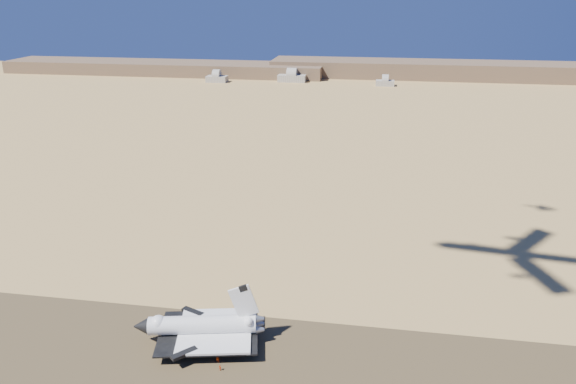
% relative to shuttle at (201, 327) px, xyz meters
% --- Properties ---
extents(ground, '(1200.00, 1200.00, 0.00)m').
position_rel_shuttle_xyz_m(ground, '(9.97, -9.52, -4.94)').
color(ground, tan).
rests_on(ground, ground).
extents(runway, '(600.00, 50.00, 0.06)m').
position_rel_shuttle_xyz_m(runway, '(9.97, -9.52, -4.91)').
color(runway, brown).
rests_on(runway, ground).
extents(ridgeline, '(960.00, 90.00, 18.00)m').
position_rel_shuttle_xyz_m(ridgeline, '(75.28, 517.79, 2.69)').
color(ridgeline, brown).
rests_on(ridgeline, ground).
extents(hangars, '(200.50, 29.50, 30.00)m').
position_rel_shuttle_xyz_m(hangars, '(-54.03, 468.92, -0.11)').
color(hangars, '#A6A193').
rests_on(hangars, ground).
extents(shuttle, '(37.30, 27.97, 18.38)m').
position_rel_shuttle_xyz_m(shuttle, '(0.00, 0.00, 0.00)').
color(shuttle, silver).
rests_on(shuttle, runway).
extents(crew_a, '(0.42, 0.63, 1.68)m').
position_rel_shuttle_xyz_m(crew_a, '(6.82, -8.15, -4.04)').
color(crew_a, '#F7460E').
rests_on(crew_a, runway).
extents(crew_b, '(0.83, 0.89, 1.61)m').
position_rel_shuttle_xyz_m(crew_b, '(7.30, -8.48, -4.08)').
color(crew_b, '#F7460E').
rests_on(crew_b, runway).
extents(crew_c, '(1.08, 1.04, 1.69)m').
position_rel_shuttle_xyz_m(crew_c, '(8.76, -11.86, -4.03)').
color(crew_c, '#F7460E').
rests_on(crew_c, runway).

